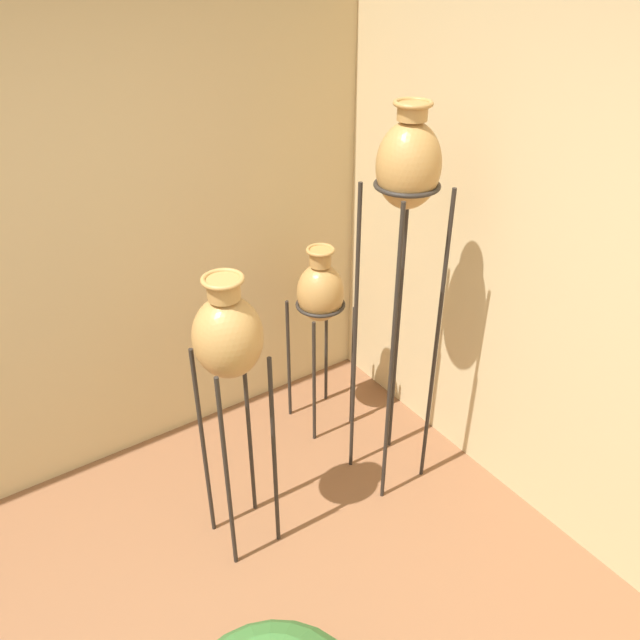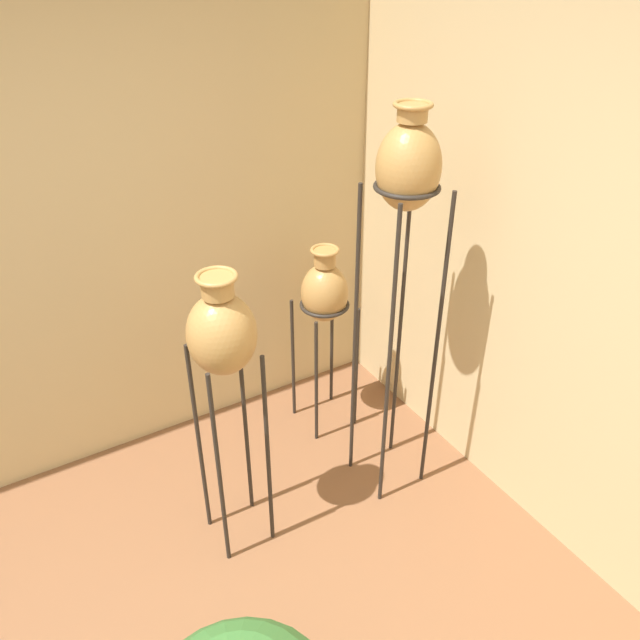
% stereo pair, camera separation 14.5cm
% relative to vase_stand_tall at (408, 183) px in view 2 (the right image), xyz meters
% --- Properties ---
extents(vase_stand_tall, '(0.30, 0.30, 1.97)m').
position_rel_vase_stand_tall_xyz_m(vase_stand_tall, '(0.00, 0.00, 0.00)').
color(vase_stand_tall, '#28231E').
rests_on(vase_stand_tall, ground_plane).
extents(vase_stand_medium, '(0.29, 0.29, 1.43)m').
position_rel_vase_stand_tall_xyz_m(vase_stand_medium, '(-0.85, 0.05, -0.51)').
color(vase_stand_medium, '#28231E').
rests_on(vase_stand_medium, ground_plane).
extents(vase_stand_short, '(0.29, 0.29, 1.14)m').
position_rel_vase_stand_tall_xyz_m(vase_stand_short, '(-0.05, 0.56, -0.79)').
color(vase_stand_short, '#28231E').
rests_on(vase_stand_short, ground_plane).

